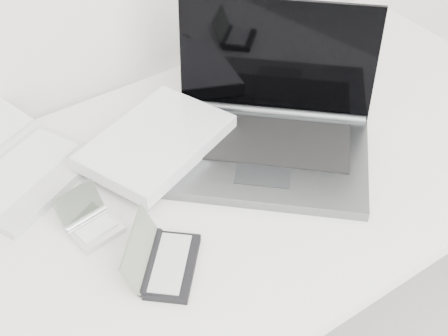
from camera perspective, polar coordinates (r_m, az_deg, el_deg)
desk at (r=1.34m, az=0.08°, el=-1.93°), size 1.60×0.80×0.73m
laptop_large at (r=1.33m, az=0.85°, el=3.31°), size 0.64×0.55×0.29m
netbook_open_white at (r=1.37m, az=-19.21°, el=0.31°), size 0.40×0.44×0.07m
pda_silver at (r=1.21m, az=-12.05°, el=-4.97°), size 0.10×0.12×0.07m
palmtop_charcoal at (r=1.13m, az=-5.57°, el=-8.53°), size 0.18×0.19×0.08m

